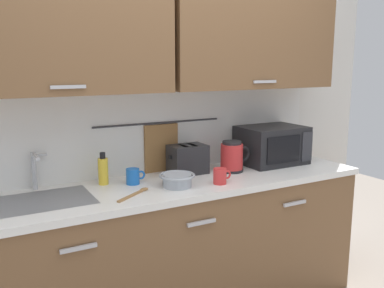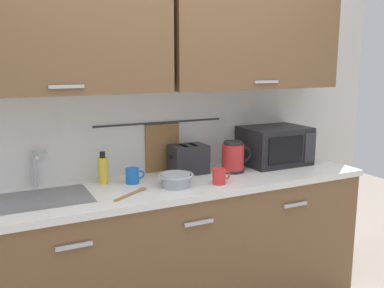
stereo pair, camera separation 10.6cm
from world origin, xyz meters
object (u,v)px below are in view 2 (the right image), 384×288
at_px(dish_soap_bottle, 103,169).
at_px(mug_by_kettle, 219,176).
at_px(wooden_spoon, 135,192).
at_px(toaster, 188,159).
at_px(electric_kettle, 233,157).
at_px(mug_near_sink, 133,176).
at_px(microwave, 275,145).
at_px(mixing_bowl, 176,179).

xyz_separation_m(dish_soap_bottle, mug_by_kettle, (0.62, -0.33, -0.04)).
bearing_deg(wooden_spoon, toaster, 29.48).
bearing_deg(electric_kettle, wooden_spoon, -167.92).
height_order(dish_soap_bottle, mug_near_sink, dish_soap_bottle).
relative_size(microwave, electric_kettle, 2.03).
relative_size(mixing_bowl, mug_by_kettle, 1.78).
bearing_deg(wooden_spoon, mug_near_sink, 74.28).
height_order(electric_kettle, dish_soap_bottle, electric_kettle).
height_order(toaster, wooden_spoon, toaster).
bearing_deg(mixing_bowl, toaster, 50.47).
bearing_deg(mug_by_kettle, mixing_bowl, 164.83).
bearing_deg(mixing_bowl, mug_by_kettle, -15.17).
height_order(mug_by_kettle, wooden_spoon, mug_by_kettle).
relative_size(microwave, mug_near_sink, 3.83).
relative_size(microwave, toaster, 1.80).
bearing_deg(dish_soap_bottle, mug_near_sink, -26.91).
relative_size(electric_kettle, toaster, 0.89).
bearing_deg(electric_kettle, mixing_bowl, -163.68).
distance_m(electric_kettle, wooden_spoon, 0.77).
distance_m(microwave, mixing_bowl, 0.90).
distance_m(dish_soap_bottle, wooden_spoon, 0.31).
bearing_deg(microwave, mug_by_kettle, -156.04).
xyz_separation_m(electric_kettle, mug_near_sink, (-0.69, 0.04, -0.05)).
bearing_deg(mug_by_kettle, wooden_spoon, 174.27).
height_order(dish_soap_bottle, wooden_spoon, dish_soap_bottle).
height_order(mug_near_sink, wooden_spoon, mug_near_sink).
bearing_deg(mug_near_sink, wooden_spoon, -105.72).
xyz_separation_m(mug_near_sink, mug_by_kettle, (0.46, -0.25, 0.00)).
height_order(microwave, mug_by_kettle, microwave).
bearing_deg(wooden_spoon, microwave, 11.07).
distance_m(microwave, electric_kettle, 0.39).
bearing_deg(microwave, mixing_bowl, -166.83).
relative_size(dish_soap_bottle, wooden_spoon, 0.80).
height_order(electric_kettle, mug_by_kettle, electric_kettle).
bearing_deg(electric_kettle, toaster, 160.42).
relative_size(dish_soap_bottle, mixing_bowl, 0.92).
bearing_deg(mug_by_kettle, dish_soap_bottle, 152.17).
relative_size(microwave, dish_soap_bottle, 2.35).
height_order(electric_kettle, wooden_spoon, electric_kettle).
bearing_deg(electric_kettle, dish_soap_bottle, 172.21).
relative_size(toaster, wooden_spoon, 1.05).
height_order(electric_kettle, mixing_bowl, electric_kettle).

